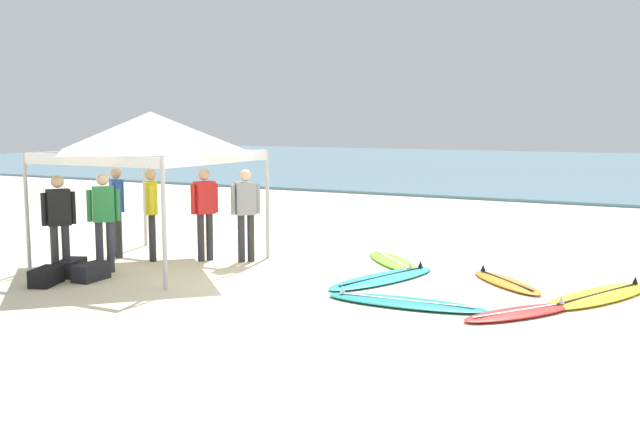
{
  "coord_description": "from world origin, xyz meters",
  "views": [
    {
      "loc": [
        6.1,
        -9.73,
        2.61
      ],
      "look_at": [
        0.21,
        1.45,
        1.0
      ],
      "focal_mm": 41.45,
      "sensor_mm": 36.0,
      "label": 1
    }
  ],
  "objects_px": {
    "canopy_tent": "(151,132)",
    "person_blue": "(117,206)",
    "surfboard_teal": "(404,302)",
    "gear_bag_on_sand": "(91,272)",
    "surfboard_cyan": "(383,278)",
    "surfboard_lime": "(393,261)",
    "person_grey": "(246,209)",
    "person_red": "(205,208)",
    "surfboard_yellow": "(599,296)",
    "person_green": "(104,215)",
    "person_yellow": "(151,208)",
    "gear_bag_near_tent": "(71,268)",
    "surfboard_red": "(520,312)",
    "gear_bag_by_pole": "(46,276)",
    "surfboard_orange": "(506,282)",
    "person_black": "(59,219)"
  },
  "relations": [
    {
      "from": "surfboard_yellow",
      "to": "surfboard_lime",
      "type": "distance_m",
      "value": 3.83
    },
    {
      "from": "person_green",
      "to": "person_red",
      "type": "height_order",
      "value": "same"
    },
    {
      "from": "surfboard_orange",
      "to": "person_grey",
      "type": "bearing_deg",
      "value": -175.8
    },
    {
      "from": "gear_bag_by_pole",
      "to": "surfboard_red",
      "type": "bearing_deg",
      "value": 13.43
    },
    {
      "from": "surfboard_orange",
      "to": "person_blue",
      "type": "distance_m",
      "value": 7.28
    },
    {
      "from": "canopy_tent",
      "to": "surfboard_red",
      "type": "xyz_separation_m",
      "value": [
        6.68,
        -0.43,
        -2.35
      ]
    },
    {
      "from": "surfboard_lime",
      "to": "person_red",
      "type": "height_order",
      "value": "person_red"
    },
    {
      "from": "surfboard_lime",
      "to": "person_green",
      "type": "distance_m",
      "value": 5.18
    },
    {
      "from": "canopy_tent",
      "to": "surfboard_red",
      "type": "distance_m",
      "value": 7.09
    },
    {
      "from": "surfboard_cyan",
      "to": "surfboard_lime",
      "type": "distance_m",
      "value": 1.46
    },
    {
      "from": "person_yellow",
      "to": "person_blue",
      "type": "relative_size",
      "value": 1.0
    },
    {
      "from": "surfboard_teal",
      "to": "person_blue",
      "type": "height_order",
      "value": "person_blue"
    },
    {
      "from": "person_red",
      "to": "gear_bag_near_tent",
      "type": "relative_size",
      "value": 2.85
    },
    {
      "from": "surfboard_orange",
      "to": "person_red",
      "type": "distance_m",
      "value": 5.57
    },
    {
      "from": "surfboard_red",
      "to": "gear_bag_near_tent",
      "type": "relative_size",
      "value": 3.05
    },
    {
      "from": "canopy_tent",
      "to": "surfboard_orange",
      "type": "relative_size",
      "value": 1.9
    },
    {
      "from": "person_grey",
      "to": "surfboard_yellow",
      "type": "bearing_deg",
      "value": 0.83
    },
    {
      "from": "person_yellow",
      "to": "surfboard_red",
      "type": "bearing_deg",
      "value": -5.84
    },
    {
      "from": "person_black",
      "to": "gear_bag_on_sand",
      "type": "xyz_separation_m",
      "value": [
        0.58,
        0.09,
        -0.85
      ]
    },
    {
      "from": "person_black",
      "to": "canopy_tent",
      "type": "bearing_deg",
      "value": 69.38
    },
    {
      "from": "canopy_tent",
      "to": "person_blue",
      "type": "bearing_deg",
      "value": 167.59
    },
    {
      "from": "canopy_tent",
      "to": "gear_bag_on_sand",
      "type": "relative_size",
      "value": 5.18
    },
    {
      "from": "surfboard_teal",
      "to": "person_grey",
      "type": "height_order",
      "value": "person_grey"
    },
    {
      "from": "surfboard_lime",
      "to": "person_red",
      "type": "distance_m",
      "value": 3.61
    },
    {
      "from": "person_red",
      "to": "canopy_tent",
      "type": "bearing_deg",
      "value": -129.31
    },
    {
      "from": "gear_bag_near_tent",
      "to": "gear_bag_on_sand",
      "type": "bearing_deg",
      "value": -10.28
    },
    {
      "from": "canopy_tent",
      "to": "surfboard_lime",
      "type": "height_order",
      "value": "canopy_tent"
    },
    {
      "from": "gear_bag_on_sand",
      "to": "surfboard_red",
      "type": "bearing_deg",
      "value": 9.25
    },
    {
      "from": "surfboard_teal",
      "to": "gear_bag_on_sand",
      "type": "xyz_separation_m",
      "value": [
        -5.12,
        -0.88,
        0.1
      ]
    },
    {
      "from": "surfboard_orange",
      "to": "person_yellow",
      "type": "distance_m",
      "value": 6.48
    },
    {
      "from": "person_red",
      "to": "gear_bag_near_tent",
      "type": "distance_m",
      "value": 2.61
    },
    {
      "from": "gear_bag_near_tent",
      "to": "person_yellow",
      "type": "bearing_deg",
      "value": 79.48
    },
    {
      "from": "person_red",
      "to": "gear_bag_by_pole",
      "type": "xyz_separation_m",
      "value": [
        -0.99,
        -2.86,
        -0.85
      ]
    },
    {
      "from": "canopy_tent",
      "to": "gear_bag_on_sand",
      "type": "xyz_separation_m",
      "value": [
        -0.03,
        -1.52,
        -2.25
      ]
    },
    {
      "from": "canopy_tent",
      "to": "surfboard_yellow",
      "type": "bearing_deg",
      "value": 8.2
    },
    {
      "from": "canopy_tent",
      "to": "surfboard_yellow",
      "type": "relative_size",
      "value": 1.21
    },
    {
      "from": "person_green",
      "to": "gear_bag_on_sand",
      "type": "bearing_deg",
      "value": -66.67
    },
    {
      "from": "surfboard_cyan",
      "to": "surfboard_red",
      "type": "bearing_deg",
      "value": -24.63
    },
    {
      "from": "surfboard_cyan",
      "to": "person_red",
      "type": "height_order",
      "value": "person_red"
    },
    {
      "from": "surfboard_cyan",
      "to": "surfboard_yellow",
      "type": "bearing_deg",
      "value": 6.46
    },
    {
      "from": "canopy_tent",
      "to": "person_green",
      "type": "bearing_deg",
      "value": -106.89
    },
    {
      "from": "person_yellow",
      "to": "gear_bag_near_tent",
      "type": "height_order",
      "value": "person_yellow"
    },
    {
      "from": "person_red",
      "to": "gear_bag_near_tent",
      "type": "bearing_deg",
      "value": -118.83
    },
    {
      "from": "surfboard_lime",
      "to": "person_red",
      "type": "bearing_deg",
      "value": -156.66
    },
    {
      "from": "surfboard_yellow",
      "to": "person_green",
      "type": "relative_size",
      "value": 1.5
    },
    {
      "from": "person_yellow",
      "to": "person_blue",
      "type": "bearing_deg",
      "value": -177.12
    },
    {
      "from": "surfboard_red",
      "to": "person_red",
      "type": "bearing_deg",
      "value": 169.12
    },
    {
      "from": "surfboard_teal",
      "to": "gear_bag_by_pole",
      "type": "bearing_deg",
      "value": -164.92
    },
    {
      "from": "surfboard_cyan",
      "to": "person_grey",
      "type": "xyz_separation_m",
      "value": [
        -2.85,
        0.28,
        0.95
      ]
    },
    {
      "from": "person_green",
      "to": "gear_bag_by_pole",
      "type": "relative_size",
      "value": 2.85
    }
  ]
}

